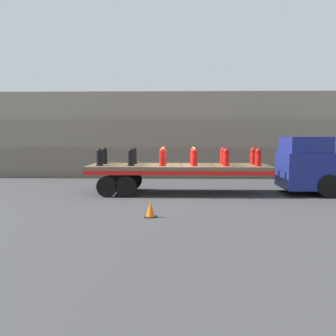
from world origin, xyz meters
The scene contains 19 objects.
ground_plane centered at (0.00, 0.00, 0.00)m, with size 120.00×120.00×0.00m, color #38383A.
rock_cliff centered at (0.00, 8.01, 2.80)m, with size 60.00×3.30×5.60m.
truck_cab centered at (6.28, 0.00, 1.37)m, with size 2.67×2.62×2.70m.
flatbed_trailer centered at (-0.59, 0.00, 1.10)m, with size 8.52×2.68×1.36m.
fire_hydrant_black_near_0 centered at (-3.66, -0.57, 1.75)m, with size 0.35×0.50×0.81m.
fire_hydrant_black_far_0 centered at (-3.66, 0.57, 1.75)m, with size 0.35×0.50×0.81m.
fire_hydrant_black_near_1 centered at (-2.20, -0.57, 1.75)m, with size 0.35×0.50×0.81m.
fire_hydrant_black_far_1 centered at (-2.20, 0.57, 1.75)m, with size 0.35×0.50×0.81m.
fire_hydrant_red_near_2 centered at (-0.73, -0.57, 1.75)m, with size 0.35×0.50×0.81m.
fire_hydrant_red_far_2 centered at (-0.73, 0.57, 1.75)m, with size 0.35×0.50×0.81m.
fire_hydrant_red_near_3 centered at (0.73, -0.57, 1.75)m, with size 0.35×0.50×0.81m.
fire_hydrant_red_far_3 centered at (0.73, 0.57, 1.75)m, with size 0.35×0.50×0.81m.
fire_hydrant_red_near_4 centered at (2.20, -0.57, 1.75)m, with size 0.35×0.50×0.81m.
fire_hydrant_red_far_4 centered at (2.20, 0.57, 1.75)m, with size 0.35×0.50×0.81m.
fire_hydrant_red_near_5 centered at (3.66, -0.57, 1.75)m, with size 0.35×0.50×0.81m.
fire_hydrant_red_far_5 centered at (3.66, 0.57, 1.75)m, with size 0.35×0.50×0.81m.
cargo_strap_rear centered at (-0.73, 0.00, 2.18)m, with size 0.05×2.79×0.01m.
cargo_strap_middle centered at (0.73, 0.00, 2.18)m, with size 0.05×2.79×0.01m.
traffic_cone centered at (-0.94, -5.28, 0.26)m, with size 0.39×0.39×0.54m.
Camera 1 is at (0.02, -17.78, 2.78)m, focal length 40.00 mm.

